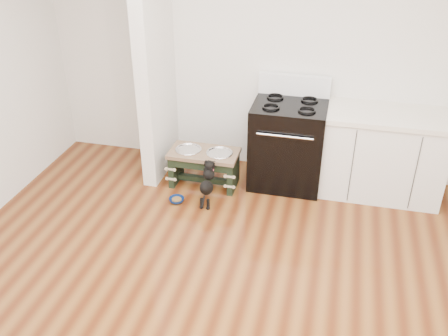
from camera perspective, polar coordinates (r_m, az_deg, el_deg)
ground at (r=3.96m, az=-1.13°, el=-16.93°), size 5.00×5.00×0.00m
room_shell at (r=3.00m, az=-1.43°, el=4.86°), size 5.00×5.00×5.00m
partition_wall at (r=5.32m, az=-7.93°, el=12.69°), size 0.15×0.80×2.70m
oven_range at (r=5.37m, az=7.31°, el=2.88°), size 0.76×0.69×1.14m
cabinet_run at (r=5.40m, az=17.66°, el=1.50°), size 1.24×0.64×0.91m
dog_feeder at (r=5.36m, az=-2.31°, el=0.76°), size 0.74×0.39×0.42m
puppy at (r=5.07m, az=-1.91°, el=-1.63°), size 0.13×0.38×0.45m
floor_bowl at (r=5.21m, az=-5.43°, el=-3.66°), size 0.20×0.20×0.05m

